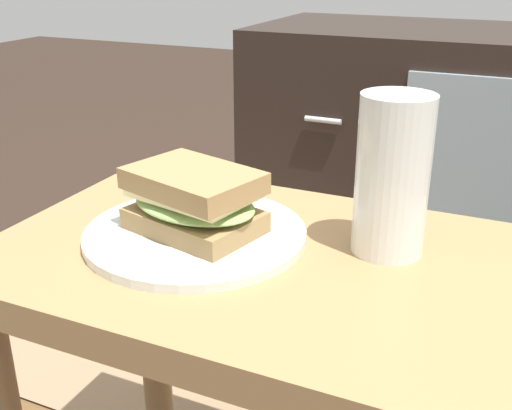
% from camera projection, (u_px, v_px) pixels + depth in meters
% --- Properties ---
extents(side_table, '(0.56, 0.36, 0.46)m').
position_uv_depth(side_table, '(265.00, 329.00, 0.66)').
color(side_table, '#A37A4C').
rests_on(side_table, ground).
extents(tv_cabinet, '(0.96, 0.46, 0.58)m').
position_uv_depth(tv_cabinet, '(460.00, 158.00, 1.46)').
color(tv_cabinet, black).
rests_on(tv_cabinet, ground).
extents(area_rug, '(1.00, 0.65, 0.01)m').
position_uv_depth(area_rug, '(154.00, 335.00, 1.29)').
color(area_rug, brown).
rests_on(area_rug, ground).
extents(plate, '(0.23, 0.23, 0.01)m').
position_uv_depth(plate, '(197.00, 232.00, 0.66)').
color(plate, silver).
rests_on(plate, side_table).
extents(sandwich_front, '(0.16, 0.13, 0.07)m').
position_uv_depth(sandwich_front, '(196.00, 199.00, 0.65)').
color(sandwich_front, '#9E7A4C').
rests_on(sandwich_front, plate).
extents(beer_glass, '(0.07, 0.07, 0.16)m').
position_uv_depth(beer_glass, '(392.00, 179.00, 0.60)').
color(beer_glass, silver).
rests_on(beer_glass, side_table).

